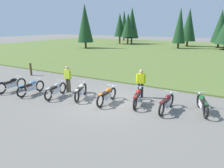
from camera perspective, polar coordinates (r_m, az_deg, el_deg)
ground_plane at (r=11.52m, az=-1.48°, el=-5.02°), size 140.00×140.00×0.00m
grass_moorland at (r=35.81m, az=20.70°, el=8.25°), size 80.00×44.00×0.10m
forest_treeline at (r=43.95m, az=14.01°, el=15.39°), size 35.22×22.74×8.02m
motorcycle_black at (r=14.85m, az=-25.80°, el=-0.07°), size 0.62×2.10×0.88m
motorcycle_sky_blue at (r=13.68m, az=-21.25°, el=-0.80°), size 0.62×2.10×0.88m
motorcycle_silver at (r=12.71m, az=-15.12°, el=-1.47°), size 0.66×2.09×0.88m
motorcycle_cream at (r=12.16m, az=-8.52°, el=-1.87°), size 0.90×2.01×0.88m
motorcycle_orange at (r=11.28m, az=-1.38°, el=-3.11°), size 0.62×2.10×0.88m
motorcycle_red at (r=11.08m, az=7.08°, el=-3.58°), size 0.72×2.08×0.88m
motorcycle_maroon at (r=10.57m, az=14.76°, el=-4.96°), size 0.62×2.10×0.88m
motorcycle_british_green at (r=11.00m, az=23.50°, el=-4.96°), size 0.90×2.01×0.88m
rider_in_hivis_vest at (r=12.09m, az=7.91°, el=0.56°), size 0.53×0.31×1.67m
rider_checking_bike at (r=13.30m, az=-11.99°, el=1.76°), size 0.55×0.25×1.67m
trail_marker_post at (r=18.86m, az=-21.35°, el=3.76°), size 0.12×0.12×1.04m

